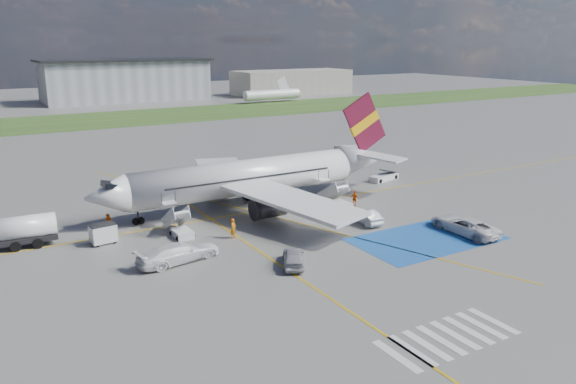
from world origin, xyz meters
name	(u,v)px	position (x,y,z in m)	size (l,w,h in m)	color
ground	(314,245)	(0.00, 0.00, 0.00)	(400.00, 400.00, 0.00)	#60605E
grass_strip	(88,121)	(0.00, 95.00, 0.01)	(400.00, 30.00, 0.01)	#2D4C1E
taxiway_line_main	(253,212)	(0.00, 12.00, 0.01)	(120.00, 0.20, 0.01)	gold
taxiway_line_cross	(332,300)	(-5.00, -10.00, 0.01)	(0.20, 60.00, 0.01)	gold
taxiway_line_diag	(253,212)	(0.00, 12.00, 0.01)	(0.20, 60.00, 0.01)	gold
staging_box	(427,239)	(10.00, -4.00, 0.01)	(14.00, 8.00, 0.01)	#1B53A5
crosswalk	(448,337)	(-1.80, -18.00, 0.01)	(9.00, 4.00, 0.01)	silver
terminal_centre	(126,81)	(20.00, 135.00, 6.00)	(48.00, 18.00, 12.00)	gray
terminal_east	(292,82)	(75.00, 128.00, 4.00)	(40.00, 16.00, 8.00)	gray
airliner	(257,176)	(1.51, 14.00, 3.39)	(36.81, 32.95, 11.92)	silver
airstairs_fwd	(180,229)	(-9.50, 8.70, 0.62)	(1.90, 5.20, 3.60)	silver
airstairs_aft	(339,202)	(9.00, 8.70, 0.62)	(1.90, 5.20, 3.60)	silver
fuel_tanker	(7,236)	(-23.99, 13.18, 1.20)	(8.52, 2.85, 2.86)	black
gpu_cart	(103,235)	(-16.31, 10.26, 0.84)	(2.38, 1.69, 1.86)	silver
belt_loader	(384,177)	(21.51, 15.76, 0.37)	(5.11, 2.74, 1.48)	silver
car_silver_a	(294,257)	(-4.10, -3.15, 0.74)	(1.76, 4.37, 1.49)	#A7A9AE
car_silver_b	(365,216)	(8.00, 2.73, 0.72)	(1.53, 4.39, 1.45)	#B4B7BC
van_white_a	(465,223)	(14.32, -4.59, 1.06)	(2.59, 5.63, 2.11)	silver
van_white_b	(178,250)	(-11.93, 2.53, 1.08)	(2.24, 5.51, 2.16)	white
crew_fwd	(233,228)	(-5.46, 5.51, 0.97)	(0.71, 0.47, 1.95)	orange
crew_nose	(109,222)	(-14.95, 13.92, 0.81)	(0.79, 0.61, 1.62)	#F6600C
crew_aft	(355,199)	(10.63, 7.92, 0.91)	(1.07, 0.44, 1.82)	#DA5C0B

